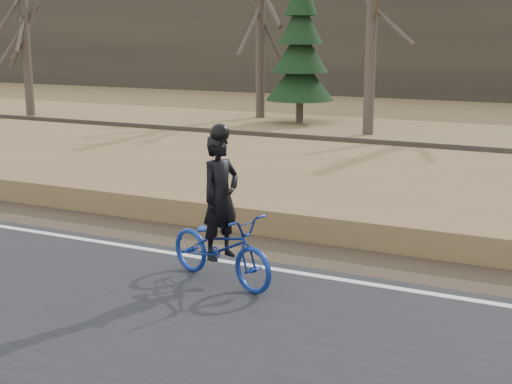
% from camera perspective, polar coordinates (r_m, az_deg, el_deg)
% --- Properties ---
extents(ground, '(120.00, 120.00, 0.00)m').
position_cam_1_polar(ground, '(10.39, -1.85, -6.41)').
color(ground, olive).
rests_on(ground, ground).
extents(road, '(120.00, 6.00, 0.06)m').
position_cam_1_polar(road, '(8.40, -9.98, -11.15)').
color(road, black).
rests_on(road, ground).
extents(edge_line, '(120.00, 0.12, 0.01)m').
position_cam_1_polar(edge_line, '(10.54, -1.34, -5.76)').
color(edge_line, silver).
rests_on(edge_line, road).
extents(shoulder, '(120.00, 1.60, 0.04)m').
position_cam_1_polar(shoulder, '(11.40, 0.97, -4.54)').
color(shoulder, '#473A2B').
rests_on(shoulder, ground).
extents(embankment, '(120.00, 5.00, 0.44)m').
position_cam_1_polar(embankment, '(14.03, 6.17, -0.47)').
color(embankment, olive).
rests_on(embankment, ground).
extents(ballast, '(120.00, 3.00, 0.45)m').
position_cam_1_polar(ballast, '(17.58, 10.40, 2.09)').
color(ballast, slate).
rests_on(ballast, ground).
extents(railroad, '(120.00, 2.40, 0.29)m').
position_cam_1_polar(railroad, '(17.53, 10.44, 3.06)').
color(railroad, black).
rests_on(railroad, ballast).
extents(treeline_backdrop, '(120.00, 4.00, 6.00)m').
position_cam_1_polar(treeline_backdrop, '(38.95, 19.61, 11.40)').
color(treeline_backdrop, '#383328').
rests_on(treeline_backdrop, ground).
extents(cyclist, '(1.99, 1.21, 2.18)m').
position_cam_1_polar(cyclist, '(9.62, -2.83, -3.35)').
color(cyclist, navy).
rests_on(cyclist, road).
extents(bare_tree_far_left, '(0.36, 0.36, 7.34)m').
position_cam_1_polar(bare_tree_far_left, '(31.06, -18.03, 12.60)').
color(bare_tree_far_left, '#4D4339').
rests_on(bare_tree_far_left, ground).
extents(bare_tree_left, '(0.36, 0.36, 8.90)m').
position_cam_1_polar(bare_tree_left, '(28.93, 0.34, 14.78)').
color(bare_tree_left, '#4D4339').
rests_on(bare_tree_left, ground).
extents(bare_tree_near_left, '(0.36, 0.36, 7.69)m').
position_cam_1_polar(bare_tree_near_left, '(24.30, 9.24, 13.60)').
color(bare_tree_near_left, '#4D4339').
rests_on(bare_tree_near_left, ground).
extents(conifer, '(2.60, 2.60, 5.65)m').
position_cam_1_polar(conifer, '(27.33, 3.57, 11.16)').
color(conifer, '#4D4339').
rests_on(conifer, ground).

